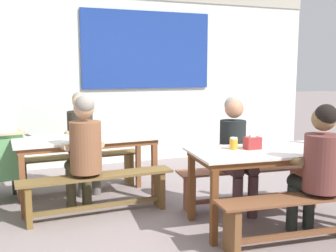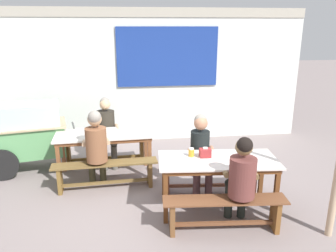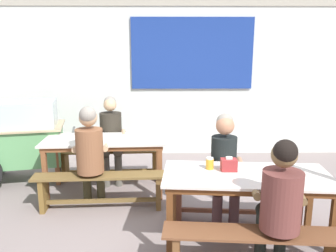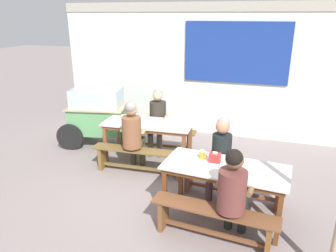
# 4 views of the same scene
# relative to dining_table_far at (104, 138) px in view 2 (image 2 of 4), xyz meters

# --- Properties ---
(ground_plane) EXTENTS (40.00, 40.00, 0.00)m
(ground_plane) POSITION_rel_dining_table_far_xyz_m (0.83, -0.92, -0.70)
(ground_plane) COLOR gray
(backdrop_wall) EXTENTS (7.16, 0.23, 2.92)m
(backdrop_wall) POSITION_rel_dining_table_far_xyz_m (0.84, 1.88, 0.83)
(backdrop_wall) COLOR silver
(backdrop_wall) RESTS_ON ground_plane
(dining_table_far) EXTENTS (1.68, 0.80, 0.78)m
(dining_table_far) POSITION_rel_dining_table_far_xyz_m (0.00, 0.00, 0.00)
(dining_table_far) COLOR silver
(dining_table_far) RESTS_ON ground_plane
(dining_table_near) EXTENTS (1.69, 0.88, 0.78)m
(dining_table_near) POSITION_rel_dining_table_far_xyz_m (1.62, -1.37, 0.00)
(dining_table_near) COLOR silver
(dining_table_near) RESTS_ON ground_plane
(bench_far_back) EXTENTS (1.63, 0.39, 0.45)m
(bench_far_back) POSITION_rel_dining_table_far_xyz_m (-0.03, 0.53, -0.40)
(bench_far_back) COLOR brown
(bench_far_back) RESTS_ON ground_plane
(bench_far_front) EXTENTS (1.68, 0.34, 0.45)m
(bench_far_front) POSITION_rel_dining_table_far_xyz_m (0.03, -0.53, -0.39)
(bench_far_front) COLOR brown
(bench_far_front) RESTS_ON ground_plane
(bench_near_back) EXTENTS (1.62, 0.43, 0.45)m
(bench_near_back) POSITION_rel_dining_table_far_xyz_m (1.67, -0.84, -0.40)
(bench_near_back) COLOR brown
(bench_near_back) RESTS_ON ground_plane
(bench_near_front) EXTENTS (1.58, 0.42, 0.45)m
(bench_near_front) POSITION_rel_dining_table_far_xyz_m (1.58, -1.90, -0.40)
(bench_near_front) COLOR brown
(bench_near_front) RESTS_ON ground_plane
(food_cart) EXTENTS (1.66, 1.06, 1.22)m
(food_cart) POSITION_rel_dining_table_far_xyz_m (-1.34, 0.47, 0.01)
(food_cart) COLOR #5FA163
(food_cart) RESTS_ON ground_plane
(person_left_back_turned) EXTENTS (0.47, 0.56, 1.31)m
(person_left_back_turned) POSITION_rel_dining_table_far_xyz_m (-0.10, -0.48, 0.06)
(person_left_back_turned) COLOR #423E28
(person_left_back_turned) RESTS_ON ground_plane
(person_near_front) EXTENTS (0.48, 0.55, 1.27)m
(person_near_front) POSITION_rel_dining_table_far_xyz_m (1.79, -1.86, 0.03)
(person_near_front) COLOR black
(person_near_front) RESTS_ON ground_plane
(person_right_near_table) EXTENTS (0.42, 0.53, 1.28)m
(person_right_near_table) POSITION_rel_dining_table_far_xyz_m (1.49, -0.90, 0.03)
(person_right_near_table) COLOR #4A3033
(person_right_near_table) RESTS_ON ground_plane
(person_center_facing) EXTENTS (0.48, 0.56, 1.28)m
(person_center_facing) POSITION_rel_dining_table_far_xyz_m (0.02, 0.47, 0.03)
(person_center_facing) COLOR #5E5C53
(person_center_facing) RESTS_ON ground_plane
(tissue_box) EXTENTS (0.16, 0.11, 0.14)m
(tissue_box) POSITION_rel_dining_table_far_xyz_m (1.46, -1.27, 0.14)
(tissue_box) COLOR #9D2E2F
(tissue_box) RESTS_ON dining_table_near
(condiment_jar) EXTENTS (0.08, 0.08, 0.12)m
(condiment_jar) POSITION_rel_dining_table_far_xyz_m (1.28, -1.22, 0.14)
(condiment_jar) COLOR gold
(condiment_jar) RESTS_ON dining_table_near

